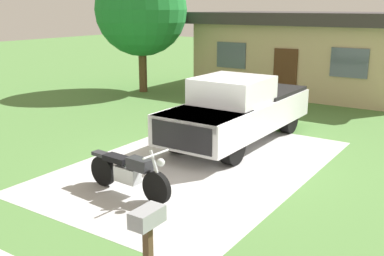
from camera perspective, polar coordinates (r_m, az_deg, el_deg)
The scene contains 7 objects.
ground_plane at distance 11.11m, azimuth 0.81°, elevation -4.66°, with size 80.00×80.00×0.00m, color #4D7A3B.
driveway_pad at distance 11.11m, azimuth 0.81°, elevation -4.65°, with size 5.18×7.84×0.01m, color #B2B2B2.
motorcycle at distance 9.36m, azimuth -7.93°, elevation -5.57°, with size 2.21×0.70×1.09m.
pickup_truck at distance 12.89m, azimuth 5.99°, elevation 2.44°, with size 2.04×5.64×1.90m.
mailbox at distance 5.99m, azimuth -5.62°, elevation -12.54°, with size 0.26×0.48×1.26m.
shade_tree at distance 20.47m, azimuth -6.40°, elevation 14.53°, with size 4.00×4.00×5.61m.
neighbor_house at distance 21.26m, azimuth 14.35°, elevation 9.30°, with size 9.60×5.60×3.50m.
Camera 1 is at (5.68, -8.78, 3.74)m, focal length 42.44 mm.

